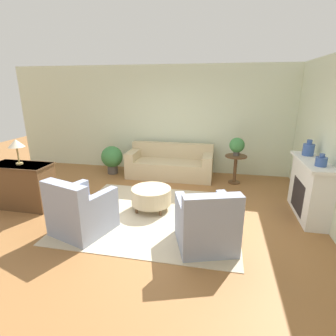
{
  "coord_description": "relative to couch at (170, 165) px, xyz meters",
  "views": [
    {
      "loc": [
        1.12,
        -4.18,
        2.26
      ],
      "look_at": [
        0.15,
        0.55,
        0.75
      ],
      "focal_mm": 28.0,
      "sensor_mm": 36.0,
      "label": 1
    }
  ],
  "objects": [
    {
      "name": "table_lamp",
      "position": [
        -2.42,
        -2.35,
        0.94
      ],
      "size": [
        0.28,
        0.28,
        0.47
      ],
      "color": "tan",
      "rests_on": "dresser"
    },
    {
      "name": "armchair_left",
      "position": [
        -0.86,
        -3.0,
        0.05
      ],
      "size": [
        1.01,
        1.03,
        0.91
      ],
      "color": "#8E99B2",
      "rests_on": "rug"
    },
    {
      "name": "ottoman_table",
      "position": [
        0.03,
        -1.98,
        -0.03
      ],
      "size": [
        0.75,
        0.75,
        0.42
      ],
      "color": "#C6B289",
      "rests_on": "rug"
    },
    {
      "name": "dresser",
      "position": [
        -2.42,
        -2.35,
        0.14
      ],
      "size": [
        1.14,
        0.55,
        0.86
      ],
      "color": "brown",
      "rests_on": "ground_plane"
    },
    {
      "name": "couch",
      "position": [
        0.0,
        0.0,
        0.0
      ],
      "size": [
        2.17,
        0.87,
        0.83
      ],
      "color": "#C6B289",
      "rests_on": "ground_plane"
    },
    {
      "name": "vase_mantel_far",
      "position": [
        2.83,
        -1.99,
        0.82
      ],
      "size": [
        0.17,
        0.17,
        0.2
      ],
      "color": "#38569E",
      "rests_on": "fireplace"
    },
    {
      "name": "potted_plant_floor",
      "position": [
        -1.58,
        -0.07,
        0.12
      ],
      "size": [
        0.57,
        0.57,
        0.75
      ],
      "color": "#4C4742",
      "rests_on": "ground_plane"
    },
    {
      "name": "potted_plant_on_side_table",
      "position": [
        1.63,
        -0.17,
        0.62
      ],
      "size": [
        0.35,
        0.35,
        0.43
      ],
      "color": "#4C4742",
      "rests_on": "side_table"
    },
    {
      "name": "side_table",
      "position": [
        1.63,
        -0.17,
        0.16
      ],
      "size": [
        0.51,
        0.51,
        0.69
      ],
      "color": "brown",
      "rests_on": "ground_plane"
    },
    {
      "name": "fireplace",
      "position": [
        2.85,
        -1.64,
        0.24
      ],
      "size": [
        0.44,
        1.37,
        1.04
      ],
      "color": "white",
      "rests_on": "ground_plane"
    },
    {
      "name": "armchair_right",
      "position": [
        1.12,
        -3.0,
        0.05
      ],
      "size": [
        1.01,
        1.03,
        0.91
      ],
      "color": "#8E99B2",
      "rests_on": "rug"
    },
    {
      "name": "rug",
      "position": [
        0.13,
        -2.21,
        -0.3
      ],
      "size": [
        3.02,
        2.6,
        0.01
      ],
      "color": "beige",
      "rests_on": "ground_plane"
    },
    {
      "name": "ground_plane",
      "position": [
        0.13,
        -2.21,
        -0.31
      ],
      "size": [
        16.0,
        16.0,
        0.0
      ],
      "primitive_type": "plane",
      "color": "#996638"
    },
    {
      "name": "vase_mantel_near",
      "position": [
        2.83,
        -1.29,
        0.85
      ],
      "size": [
        0.2,
        0.2,
        0.29
      ],
      "color": "#38569E",
      "rests_on": "fireplace"
    },
    {
      "name": "wall_back",
      "position": [
        0.13,
        0.6,
        1.09
      ],
      "size": [
        9.5,
        0.12,
        2.8
      ],
      "color": "beige",
      "rests_on": "ground_plane"
    }
  ]
}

